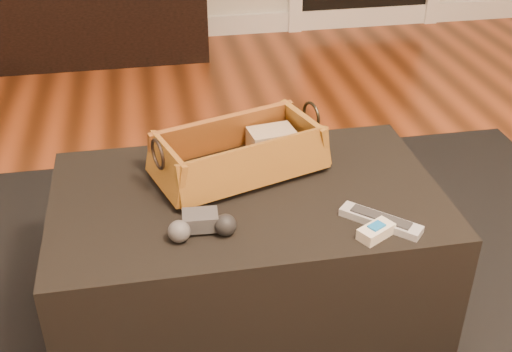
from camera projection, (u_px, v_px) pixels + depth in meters
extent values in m
cube|color=white|center=(157.00, 29.00, 3.87)|extent=(5.00, 0.04, 0.12)
cube|color=black|center=(83.00, 11.00, 3.52)|extent=(1.32, 0.45, 0.52)
cube|color=black|center=(251.00, 327.00, 1.83)|extent=(2.60, 2.00, 0.01)
cube|color=black|center=(248.00, 257.00, 1.76)|extent=(1.00, 0.60, 0.42)
cube|color=black|center=(234.00, 168.00, 1.70)|extent=(0.24, 0.15, 0.02)
cube|color=tan|center=(272.00, 141.00, 1.78)|extent=(0.14, 0.10, 0.07)
cube|color=#9E6723|center=(239.00, 170.00, 1.73)|extent=(0.44, 0.30, 0.02)
cube|color=brown|center=(222.00, 134.00, 1.77)|extent=(0.42, 0.17, 0.11)
cube|color=#9F6D23|center=(257.00, 166.00, 1.62)|extent=(0.42, 0.17, 0.11)
cube|color=#9A6922|center=(305.00, 132.00, 1.78)|extent=(0.10, 0.22, 0.11)
cube|color=#A16924|center=(166.00, 168.00, 1.61)|extent=(0.10, 0.22, 0.11)
torus|color=black|center=(311.00, 116.00, 1.76)|extent=(0.03, 0.08, 0.08)
torus|color=black|center=(158.00, 154.00, 1.58)|extent=(0.03, 0.08, 0.08)
cube|color=#363639|center=(200.00, 220.00, 1.50)|extent=(0.09, 0.06, 0.04)
sphere|color=#444347|center=(179.00, 231.00, 1.46)|extent=(0.06, 0.06, 0.05)
sphere|color=black|center=(225.00, 225.00, 1.49)|extent=(0.06, 0.06, 0.05)
cube|color=#B8BAC1|center=(381.00, 221.00, 1.53)|extent=(0.18, 0.17, 0.02)
cube|color=#252527|center=(381.00, 217.00, 1.52)|extent=(0.13, 0.12, 0.00)
cube|color=beige|center=(376.00, 232.00, 1.48)|extent=(0.10, 0.08, 0.03)
cube|color=blue|center=(377.00, 226.00, 1.47)|extent=(0.04, 0.04, 0.01)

